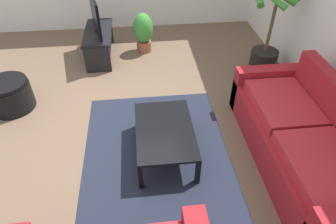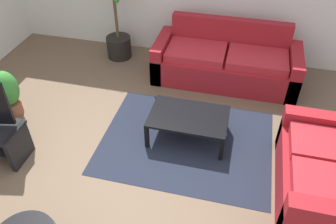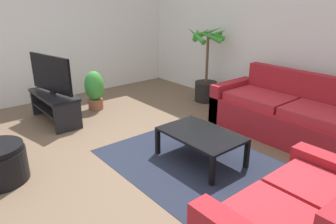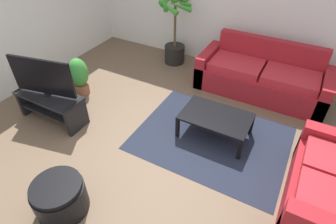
# 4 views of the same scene
# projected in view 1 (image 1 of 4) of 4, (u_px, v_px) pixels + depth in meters

# --- Properties ---
(ground_plane) EXTENTS (6.60, 6.60, 0.00)m
(ground_plane) POSITION_uv_depth(u_px,v_px,m) (102.00, 120.00, 3.96)
(ground_plane) COLOR brown
(couch_main) EXTENTS (2.25, 0.90, 0.90)m
(couch_main) POSITION_uv_depth(u_px,v_px,m) (304.00, 142.00, 3.23)
(couch_main) COLOR maroon
(couch_main) RESTS_ON ground
(tv_stand) EXTENTS (1.10, 0.45, 0.47)m
(tv_stand) POSITION_uv_depth(u_px,v_px,m) (99.00, 40.00, 5.09)
(tv_stand) COLOR black
(tv_stand) RESTS_ON ground
(tv) EXTENTS (1.00, 0.25, 0.61)m
(tv) POSITION_uv_depth(u_px,v_px,m) (95.00, 13.00, 4.78)
(tv) COLOR black
(tv) RESTS_ON tv_stand
(coffee_table) EXTENTS (1.00, 0.65, 0.37)m
(coffee_table) POSITION_uv_depth(u_px,v_px,m) (165.00, 132.00, 3.32)
(coffee_table) COLOR black
(coffee_table) RESTS_ON ground
(area_rug) EXTENTS (2.20, 1.70, 0.01)m
(area_rug) POSITION_uv_depth(u_px,v_px,m) (157.00, 152.00, 3.52)
(area_rug) COLOR #1E2333
(area_rug) RESTS_ON ground
(potted_palm) EXTENTS (0.81, 0.81, 1.42)m
(potted_palm) POSITION_uv_depth(u_px,v_px,m) (268.00, 39.00, 4.53)
(potted_palm) COLOR black
(potted_palm) RESTS_ON ground
(potted_plant_small) EXTENTS (0.34, 0.34, 0.70)m
(potted_plant_small) POSITION_uv_depth(u_px,v_px,m) (143.00, 31.00, 5.21)
(potted_plant_small) COLOR brown
(potted_plant_small) RESTS_ON ground
(ottoman) EXTENTS (0.59, 0.59, 0.42)m
(ottoman) POSITION_uv_depth(u_px,v_px,m) (10.00, 95.00, 4.04)
(ottoman) COLOR black
(ottoman) RESTS_ON ground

